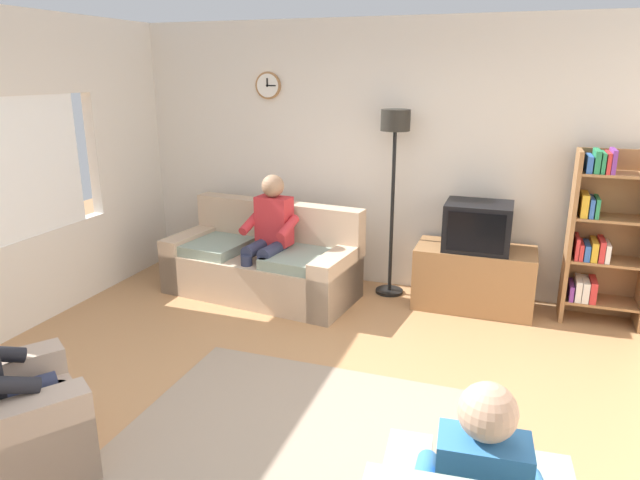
{
  "coord_description": "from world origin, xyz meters",
  "views": [
    {
      "loc": [
        1.15,
        -3.06,
        2.2
      ],
      "look_at": [
        -0.27,
        1.02,
        0.91
      ],
      "focal_mm": 31.96,
      "sensor_mm": 36.0,
      "label": 1
    }
  ],
  "objects_px": {
    "couch": "(263,264)",
    "tv": "(478,226)",
    "floor_lamp": "(394,152)",
    "person_on_couch": "(269,231)",
    "tv_stand": "(474,278)",
    "person_in_left_armchair": "(0,374)",
    "bookshelf": "(603,236)"
  },
  "relations": [
    {
      "from": "tv_stand",
      "to": "bookshelf",
      "type": "xyz_separation_m",
      "value": [
        1.07,
        0.07,
        0.5
      ]
    },
    {
      "from": "tv",
      "to": "floor_lamp",
      "type": "xyz_separation_m",
      "value": [
        -0.84,
        0.12,
        0.63
      ]
    },
    {
      "from": "tv",
      "to": "person_in_left_armchair",
      "type": "bearing_deg",
      "value": -125.05
    },
    {
      "from": "tv_stand",
      "to": "person_in_left_armchair",
      "type": "bearing_deg",
      "value": -124.85
    },
    {
      "from": "floor_lamp",
      "to": "person_in_left_armchair",
      "type": "distance_m",
      "value": 3.76
    },
    {
      "from": "tv_stand",
      "to": "person_in_left_armchair",
      "type": "xyz_separation_m",
      "value": [
        -2.28,
        -3.27,
        0.31
      ]
    },
    {
      "from": "tv",
      "to": "couch",
      "type": "bearing_deg",
      "value": -171.49
    },
    {
      "from": "tv",
      "to": "floor_lamp",
      "type": "height_order",
      "value": "floor_lamp"
    },
    {
      "from": "couch",
      "to": "bookshelf",
      "type": "distance_m",
      "value": 3.18
    },
    {
      "from": "couch",
      "to": "tv",
      "type": "relative_size",
      "value": 3.32
    },
    {
      "from": "tv_stand",
      "to": "person_on_couch",
      "type": "xyz_separation_m",
      "value": [
        -1.93,
        -0.44,
        0.4
      ]
    },
    {
      "from": "tv",
      "to": "bookshelf",
      "type": "xyz_separation_m",
      "value": [
        1.07,
        0.1,
        -0.02
      ]
    },
    {
      "from": "bookshelf",
      "to": "person_in_left_armchair",
      "type": "height_order",
      "value": "bookshelf"
    },
    {
      "from": "floor_lamp",
      "to": "person_on_couch",
      "type": "bearing_deg",
      "value": -153.81
    },
    {
      "from": "person_in_left_armchair",
      "to": "tv",
      "type": "bearing_deg",
      "value": 54.95
    },
    {
      "from": "couch",
      "to": "person_on_couch",
      "type": "relative_size",
      "value": 1.6
    },
    {
      "from": "couch",
      "to": "tv",
      "type": "bearing_deg",
      "value": 8.51
    },
    {
      "from": "tv_stand",
      "to": "person_on_couch",
      "type": "bearing_deg",
      "value": -167.15
    },
    {
      "from": "tv_stand",
      "to": "couch",
      "type": "bearing_deg",
      "value": -170.83
    },
    {
      "from": "couch",
      "to": "person_on_couch",
      "type": "height_order",
      "value": "person_on_couch"
    },
    {
      "from": "tv",
      "to": "floor_lamp",
      "type": "relative_size",
      "value": 0.32
    },
    {
      "from": "floor_lamp",
      "to": "couch",
      "type": "bearing_deg",
      "value": -160.53
    },
    {
      "from": "bookshelf",
      "to": "floor_lamp",
      "type": "bearing_deg",
      "value": 179.17
    },
    {
      "from": "couch",
      "to": "floor_lamp",
      "type": "relative_size",
      "value": 1.08
    },
    {
      "from": "tv_stand",
      "to": "person_on_couch",
      "type": "relative_size",
      "value": 0.89
    },
    {
      "from": "bookshelf",
      "to": "person_on_couch",
      "type": "xyz_separation_m",
      "value": [
        -3.0,
        -0.51,
        -0.1
      ]
    },
    {
      "from": "person_in_left_armchair",
      "to": "floor_lamp",
      "type": "bearing_deg",
      "value": 66.84
    },
    {
      "from": "tv_stand",
      "to": "person_in_left_armchair",
      "type": "height_order",
      "value": "person_in_left_armchair"
    },
    {
      "from": "person_on_couch",
      "to": "couch",
      "type": "bearing_deg",
      "value": 137.71
    },
    {
      "from": "couch",
      "to": "person_in_left_armchair",
      "type": "height_order",
      "value": "person_in_left_armchair"
    },
    {
      "from": "bookshelf",
      "to": "floor_lamp",
      "type": "height_order",
      "value": "floor_lamp"
    },
    {
      "from": "tv_stand",
      "to": "floor_lamp",
      "type": "height_order",
      "value": "floor_lamp"
    }
  ]
}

